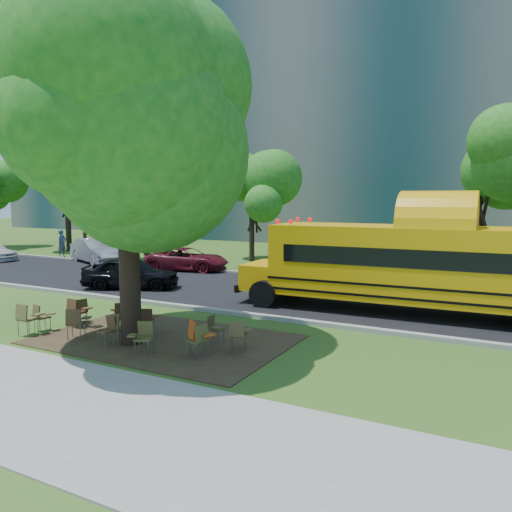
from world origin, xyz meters
The scene contains 33 objects.
ground centered at (0.00, 0.00, 0.00)m, with size 160.00×160.00×0.00m, color #2B5219.
dirt_patch centered at (1.00, -0.50, 0.01)m, with size 7.00×4.50×0.03m, color #382819.
asphalt_road centered at (0.00, 7.00, 0.02)m, with size 80.00×8.00×0.04m, color black.
kerb_near centered at (0.00, 3.00, 0.07)m, with size 80.00×0.25×0.14m, color gray.
kerb_far centered at (0.00, 11.10, 0.07)m, with size 80.00×0.25×0.14m, color gray.
building_main centered at (-8.00, 36.00, 11.00)m, with size 38.00×16.00×22.00m, color #63625E.
building_left centered at (-38.00, 40.00, 10.00)m, with size 26.00×14.00×20.00m, color #63625E.
bg_tree_0 centered at (-12.00, 13.00, 4.57)m, with size 5.20×5.20×7.18m.
bg_tree_1 centered at (-20.00, 15.00, 5.39)m, with size 6.00×6.00×8.40m.
bg_tree_2 centered at (-5.00, 16.00, 4.21)m, with size 4.80×4.80×6.62m.
bg_tree_3 centered at (8.00, 14.00, 5.03)m, with size 5.60×5.60×7.84m.
main_tree centered at (0.51, -1.27, 5.89)m, with size 7.20×7.20×9.50m.
school_bus centered at (7.24, 5.86, 1.75)m, with size 12.48×3.19×3.03m.
chair_0 centered at (-2.78, -1.52, 0.51)m, with size 0.62×0.49×0.83m.
chair_1 centered at (-2.16, -0.73, 0.57)m, with size 0.63×0.55×0.93m.
chair_2 centered at (-1.14, -1.67, 0.56)m, with size 0.62×0.74×0.91m.
chair_3 centered at (0.01, -1.65, 0.50)m, with size 0.59×0.48×0.81m.
chair_4 centered at (0.15, -1.39, 0.51)m, with size 0.57×0.48×0.82m.
chair_5 centered at (1.42, -1.85, 0.53)m, with size 0.59×0.67×0.86m.
chair_6 centered at (2.83, -1.40, 0.55)m, with size 0.52×0.67×0.88m.
chair_7 centered at (2.73, -1.34, 0.58)m, with size 0.80×0.63×0.94m.
chair_8 centered at (-2.37, -0.37, 0.52)m, with size 0.49×0.61×0.84m.
chair_9 centered at (-0.71, -0.13, 0.57)m, with size 0.73×0.57×0.92m.
chair_10 centered at (-0.65, -0.37, 0.53)m, with size 0.57×0.72×0.86m.
chair_11 centered at (0.23, -0.25, 0.49)m, with size 0.53×0.63×0.79m.
chair_12 centered at (2.47, -0.17, 0.49)m, with size 0.47×0.51×0.79m.
chair_13 centered at (3.47, -0.57, 0.53)m, with size 0.59×0.67×0.86m.
chair_14 centered at (-2.74, -2.03, 0.59)m, with size 0.62×0.58×0.95m.
black_car centered at (-5.18, 5.13, 0.70)m, with size 1.66×4.13×1.41m, color black.
bg_car_silver centered at (-13.00, 10.80, 0.76)m, with size 1.61×4.61×1.52m, color gray.
bg_car_red centered at (-6.22, 10.80, 0.63)m, with size 2.08×4.52×1.26m, color #500D18.
pedestrian_a centered at (-17.09, 11.82, 0.94)m, with size 0.69×0.45×1.89m, color navy.
pedestrian_b centered at (-17.64, 14.32, 0.78)m, with size 0.76×0.59×1.56m, color #7D5D4B.
Camera 1 is at (9.67, -11.43, 4.00)m, focal length 35.00 mm.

